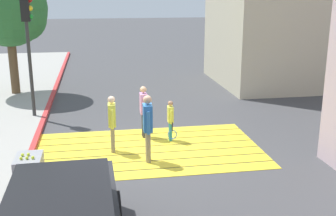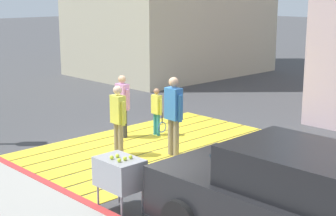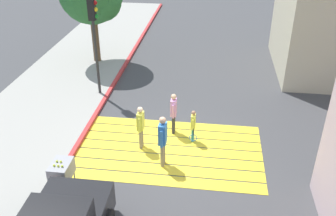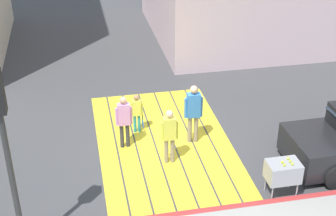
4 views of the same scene
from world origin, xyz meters
TOP-DOWN VIEW (x-y plane):
  - ground_plane at (0.00, 0.00)m, footprint 120.00×120.00m
  - crosswalk_stripes at (0.00, -0.00)m, footprint 6.40×3.80m
  - curb_painted at (-3.25, 0.00)m, footprint 0.16×40.00m
  - car_parked_near_curb at (-2.00, -5.19)m, footprint 2.03×4.33m
  - tennis_ball_cart at (-2.90, -2.39)m, footprint 0.56×0.80m
  - pedestrian_adult_lead at (0.01, 1.13)m, footprint 0.21×0.48m
  - pedestrian_adult_trailing at (-1.00, 0.04)m, footprint 0.22×0.48m
  - pedestrian_adult_side at (-0.11, -0.83)m, footprint 0.25×0.53m
  - pedestrian_child_with_racket at (0.76, 0.66)m, footprint 0.28×0.38m

SIDE VIEW (x-z plane):
  - ground_plane at x=0.00m, z-range 0.00..0.00m
  - crosswalk_stripes at x=0.00m, z-range 0.00..0.01m
  - curb_painted at x=-3.25m, z-range 0.00..0.13m
  - pedestrian_child_with_racket at x=0.76m, z-range 0.07..1.32m
  - tennis_ball_cart at x=-2.90m, z-range 0.19..1.21m
  - car_parked_near_curb at x=-2.00m, z-range -0.05..1.52m
  - pedestrian_adult_lead at x=0.01m, z-range 0.13..1.75m
  - pedestrian_adult_trailing at x=-1.00m, z-range 0.13..1.75m
  - pedestrian_adult_side at x=-0.11m, z-range 0.15..1.96m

